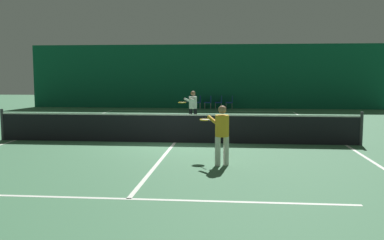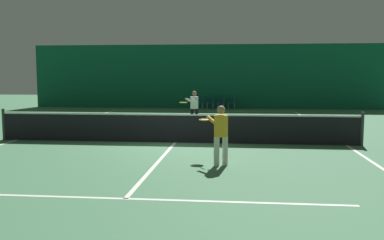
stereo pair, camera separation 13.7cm
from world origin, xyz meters
name	(u,v)px [view 1 (the left image)]	position (x,y,z in m)	size (l,w,h in m)	color
ground_plane	(175,143)	(0.00, 0.00, 0.00)	(60.00, 60.00, 0.00)	#3D704C
backdrop_curtain	(203,76)	(0.00, 14.12, 2.07)	(23.00, 0.12, 4.15)	#0F5138
court_line_baseline_far	(201,111)	(0.00, 11.90, 0.00)	(11.00, 0.10, 0.00)	silver
court_line_service_far	(193,121)	(0.00, 6.40, 0.00)	(8.25, 0.10, 0.00)	silver
court_line_service_near	(128,199)	(0.00, -6.40, 0.00)	(8.25, 0.10, 0.00)	silver
court_line_sideline_left	(16,140)	(-5.50, 0.00, 0.00)	(0.10, 23.80, 0.00)	silver
court_line_sideline_right	(346,145)	(5.50, 0.00, 0.00)	(0.10, 23.80, 0.00)	silver
court_line_centre	(175,143)	(0.00, 0.00, 0.00)	(0.10, 12.80, 0.00)	silver
tennis_net	(175,127)	(0.00, 0.00, 0.51)	(12.00, 0.10, 1.07)	black
player_near	(221,130)	(1.60, -3.35, 0.87)	(0.91, 1.28, 1.49)	beige
player_far	(192,105)	(0.15, 4.69, 0.88)	(0.83, 1.31, 1.51)	black
courtside_chair_0	(198,101)	(-0.28, 13.57, 0.49)	(0.44, 0.44, 0.84)	#99999E
courtside_chair_1	(209,101)	(0.40, 13.57, 0.49)	(0.44, 0.44, 0.84)	#99999E
courtside_chair_2	(220,101)	(1.09, 13.57, 0.49)	(0.44, 0.44, 0.84)	#99999E
courtside_chair_3	(230,101)	(1.77, 13.57, 0.49)	(0.44, 0.44, 0.84)	#99999E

